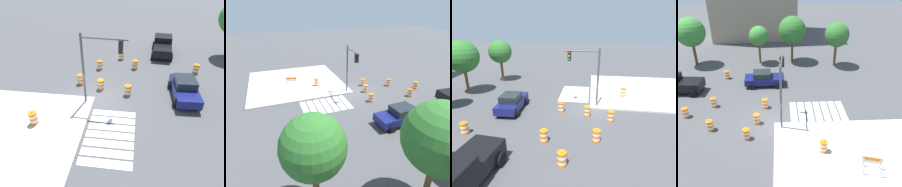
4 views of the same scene
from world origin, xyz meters
The scene contains 18 objects.
ground_plane centered at (0.00, 0.00, 0.00)m, with size 120.00×120.00×0.00m, color #474749.
sidewalk_corner centered at (6.00, -6.00, 0.07)m, with size 12.00×12.00×0.15m, color #BCB7AD.
crosswalk_stripes centered at (4.00, 1.80, 0.01)m, with size 5.10×3.20×0.02m.
sports_car centered at (-1.21, 7.27, 0.81)m, with size 4.37×2.26×1.63m.
traffic_barrel_near_corner centered at (-0.92, 2.65, 0.45)m, with size 0.56×0.56×1.02m.
traffic_barrel_crosswalk_end centered at (-5.85, 3.07, 0.45)m, with size 0.56×0.56×1.02m.
traffic_barrel_median_near centered at (-2.20, -1.73, 0.45)m, with size 0.56×0.56×1.02m.
traffic_barrel_median_far centered at (-1.53, 0.24, 0.45)m, with size 0.56×0.56×1.02m.
traffic_barrel_far_curb centered at (-7.97, 1.48, 0.45)m, with size 0.56×0.56×1.02m.
traffic_barrel_lane_center centered at (-5.69, 9.13, 0.45)m, with size 0.56×0.56×1.02m.
traffic_barrel_opposite_curb centered at (-5.32, -0.50, 0.45)m, with size 0.56×0.56×1.02m.
traffic_barrel_on_sidewalk centered at (3.61, -3.55, 0.60)m, with size 0.56×0.56×1.02m.
construction_barricade centered at (6.54, -5.40, 0.72)m, with size 1.39×1.07×1.00m.
traffic_light_pole centered at (0.66, 0.54, 3.91)m, with size 0.48×3.29×5.50m.
street_tree_streetside_near centered at (-2.05, 13.70, 3.66)m, with size 2.53×2.53×4.96m.
street_tree_streetside_mid centered at (7.75, 12.37, 4.08)m, with size 3.06×3.06×5.64m.
street_tree_streetside_far centered at (-10.47, 13.49, 4.33)m, with size 3.65×3.65×6.18m.
street_tree_corner_lot centered at (2.27, 14.06, 4.29)m, with size 3.53×3.53×6.07m.
Camera 4 is at (0.57, -16.30, 12.54)m, focal length 37.88 mm.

